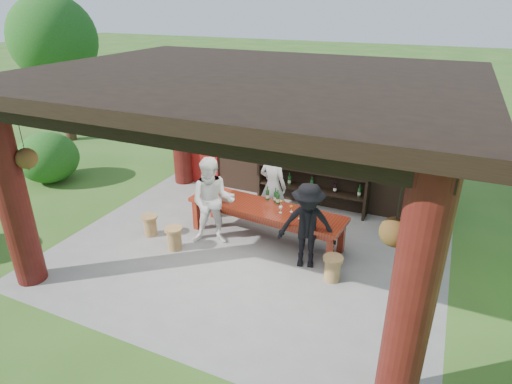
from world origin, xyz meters
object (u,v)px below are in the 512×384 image
at_px(wine_shelf, 313,162).
at_px(guest_man, 307,226).
at_px(tasting_table, 266,212).
at_px(stool_near_left, 174,238).
at_px(stool_far_left, 150,225).
at_px(napkin_basket, 227,197).
at_px(host, 273,186).
at_px(guest_woman, 213,202).
at_px(stool_near_right, 333,268).

height_order(wine_shelf, guest_man, wine_shelf).
xyz_separation_m(tasting_table, stool_near_left, (-1.52, -1.09, -0.38)).
xyz_separation_m(stool_far_left, napkin_basket, (1.44, 0.80, 0.58)).
xyz_separation_m(stool_near_left, host, (1.35, 1.87, 0.62)).
distance_m(wine_shelf, guest_woman, 2.73).
bearing_deg(tasting_table, wine_shelf, 78.04).
relative_size(tasting_table, stool_far_left, 7.44).
relative_size(stool_near_right, stool_far_left, 1.05).
height_order(wine_shelf, host, wine_shelf).
bearing_deg(guest_woman, tasting_table, 6.65).
bearing_deg(tasting_table, host, 102.00).
xyz_separation_m(stool_near_left, guest_woman, (0.59, 0.57, 0.67)).
relative_size(tasting_table, stool_near_left, 7.05).
bearing_deg(stool_far_left, wine_shelf, 44.87).
relative_size(stool_near_right, napkin_basket, 1.82).
height_order(host, guest_woman, guest_woman).
relative_size(stool_far_left, guest_woman, 0.25).
height_order(stool_near_left, guest_man, guest_man).
bearing_deg(wine_shelf, stool_far_left, -135.13).
xyz_separation_m(wine_shelf, tasting_table, (-0.39, -1.85, -0.54)).
relative_size(stool_near_right, host, 0.27).
bearing_deg(stool_near_right, stool_far_left, -179.55).
height_order(host, guest_man, host).
distance_m(stool_near_right, guest_woman, 2.67).
distance_m(wine_shelf, host, 1.24).
distance_m(guest_woman, napkin_basket, 0.50).
relative_size(wine_shelf, guest_man, 1.59).
distance_m(tasting_table, napkin_basket, 0.88).
bearing_deg(tasting_table, stool_near_right, -26.04).
xyz_separation_m(stool_far_left, host, (2.14, 1.62, 0.64)).
height_order(tasting_table, stool_far_left, tasting_table).
bearing_deg(wine_shelf, host, -117.61).
bearing_deg(stool_near_right, wine_shelf, 115.22).
bearing_deg(guest_woman, stool_near_right, -28.83).
bearing_deg(guest_man, stool_near_right, -38.09).
distance_m(stool_near_right, guest_man, 0.86).
distance_m(host, guest_man, 1.81).
bearing_deg(tasting_table, stool_far_left, -160.12).
distance_m(wine_shelf, tasting_table, 1.97).
relative_size(wine_shelf, napkin_basket, 10.20).
height_order(tasting_table, stool_near_right, tasting_table).
distance_m(stool_near_left, host, 2.39).
bearing_deg(stool_near_left, guest_woman, 43.88).
xyz_separation_m(tasting_table, stool_far_left, (-2.30, -0.83, -0.39)).
bearing_deg(napkin_basket, stool_far_left, -150.87).
xyz_separation_m(wine_shelf, guest_man, (0.67, -2.40, -0.34)).
bearing_deg(guest_man, guest_woman, 164.93).
bearing_deg(stool_far_left, stool_near_left, -18.06).
relative_size(wine_shelf, host, 1.51).
xyz_separation_m(guest_man, napkin_basket, (-1.92, 0.52, -0.01)).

